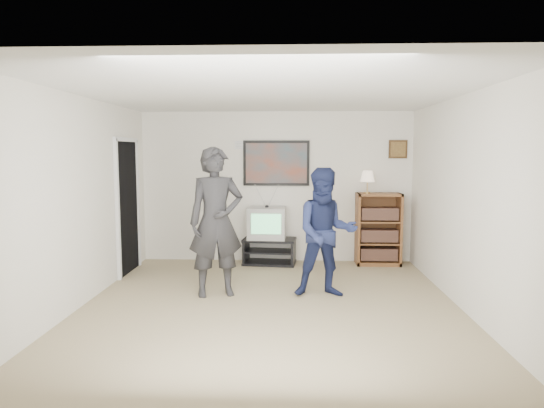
# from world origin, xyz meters

# --- Properties ---
(room_shell) EXTENTS (4.51, 5.00, 2.51)m
(room_shell) POSITION_xyz_m (0.00, 0.35, 1.25)
(room_shell) COLOR #967E5F
(room_shell) RESTS_ON ground
(media_stand) EXTENTS (0.89, 0.56, 0.42)m
(media_stand) POSITION_xyz_m (-0.10, 2.23, 0.21)
(media_stand) COLOR black
(media_stand) RESTS_ON room_shell
(crt_television) EXTENTS (0.62, 0.53, 0.51)m
(crt_television) POSITION_xyz_m (-0.15, 2.23, 0.68)
(crt_television) COLOR #A5A5A0
(crt_television) RESTS_ON media_stand
(bookshelf) EXTENTS (0.71, 0.41, 1.17)m
(bookshelf) POSITION_xyz_m (1.67, 2.28, 0.59)
(bookshelf) COLOR brown
(bookshelf) RESTS_ON room_shell
(table_lamp) EXTENTS (0.23, 0.23, 0.37)m
(table_lamp) POSITION_xyz_m (1.47, 2.25, 1.35)
(table_lamp) COLOR beige
(table_lamp) RESTS_ON bookshelf
(person_tall) EXTENTS (0.80, 0.64, 1.90)m
(person_tall) POSITION_xyz_m (-0.71, 0.47, 0.95)
(person_tall) COLOR #272729
(person_tall) RESTS_ON room_shell
(person_short) EXTENTS (0.83, 0.67, 1.64)m
(person_short) POSITION_xyz_m (0.69, 0.48, 0.82)
(person_short) COLOR #1B234A
(person_short) RESTS_ON room_shell
(controller_left) EXTENTS (0.07, 0.13, 0.04)m
(controller_left) POSITION_xyz_m (-0.73, 0.66, 1.11)
(controller_left) COLOR white
(controller_left) RESTS_ON person_tall
(controller_right) EXTENTS (0.07, 0.12, 0.03)m
(controller_right) POSITION_xyz_m (0.64, 0.74, 1.06)
(controller_right) COLOR white
(controller_right) RESTS_ON person_short
(poster) EXTENTS (1.10, 0.03, 0.75)m
(poster) POSITION_xyz_m (0.00, 2.48, 1.65)
(poster) COLOR black
(poster) RESTS_ON room_shell
(air_vent) EXTENTS (0.28, 0.02, 0.14)m
(air_vent) POSITION_xyz_m (-0.55, 2.48, 1.95)
(air_vent) COLOR white
(air_vent) RESTS_ON room_shell
(small_picture) EXTENTS (0.30, 0.03, 0.30)m
(small_picture) POSITION_xyz_m (2.00, 2.48, 1.88)
(small_picture) COLOR #321F10
(small_picture) RESTS_ON room_shell
(doorway) EXTENTS (0.03, 0.85, 2.00)m
(doorway) POSITION_xyz_m (-2.23, 1.60, 1.00)
(doorway) COLOR black
(doorway) RESTS_ON room_shell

